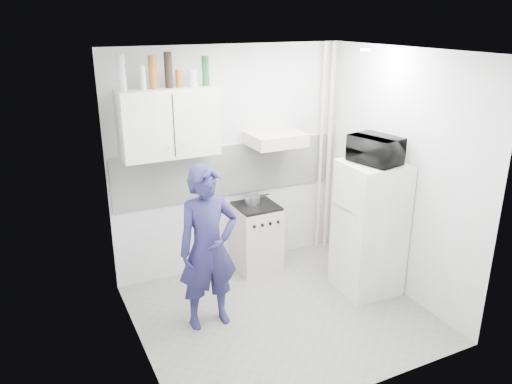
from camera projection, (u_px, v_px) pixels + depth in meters
name	position (u px, v px, depth m)	size (l,w,h in m)	color
floor	(281.00, 313.00, 5.11)	(2.80, 2.80, 0.00)	slate
ceiling	(286.00, 51.00, 4.24)	(2.80, 2.80, 0.00)	white
wall_back	(230.00, 161.00, 5.74)	(2.80, 2.80, 0.00)	silver
wall_left	(134.00, 220.00, 4.10)	(2.60, 2.60, 0.00)	silver
wall_right	(399.00, 175.00, 5.26)	(2.60, 2.60, 0.00)	silver
person	(208.00, 248.00, 4.71)	(0.59, 0.39, 1.62)	#22204C
stove	(256.00, 238.00, 5.92)	(0.49, 0.49, 0.78)	beige
fridge	(369.00, 228.00, 5.36)	(0.60, 0.60, 1.46)	white
stove_top	(256.00, 206.00, 5.78)	(0.47, 0.47, 0.03)	black
saucepan	(252.00, 199.00, 5.81)	(0.18, 0.18, 0.10)	silver
microwave	(376.00, 150.00, 5.07)	(0.34, 0.51, 0.28)	black
bottle_a	(121.00, 73.00, 4.74)	(0.08, 0.08, 0.34)	#B2B7BC
bottle_b	(143.00, 77.00, 4.84)	(0.06, 0.06, 0.23)	#B2B7BC
bottle_c	(153.00, 72.00, 4.87)	(0.08, 0.08, 0.32)	brown
bottle_d	(168.00, 70.00, 4.93)	(0.08, 0.08, 0.35)	black
canister_a	(179.00, 79.00, 5.00)	(0.07, 0.07, 0.17)	brown
canister_b	(193.00, 78.00, 5.06)	(0.09, 0.09, 0.17)	#B2B7BC
bottle_e	(205.00, 71.00, 5.10)	(0.08, 0.08, 0.30)	#144C1E
upper_cabinet	(169.00, 123.00, 5.09)	(1.00, 0.35, 0.70)	white
range_hood	(275.00, 139.00, 5.62)	(0.60, 0.50, 0.14)	beige
backsplash	(231.00, 170.00, 5.76)	(2.74, 0.03, 0.60)	white
pipe_a	(329.00, 150.00, 6.20)	(0.05, 0.05, 2.60)	beige
pipe_b	(321.00, 151.00, 6.15)	(0.04, 0.04, 2.60)	beige
ceiling_spot_fixture	(366.00, 50.00, 4.83)	(0.10, 0.10, 0.02)	white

